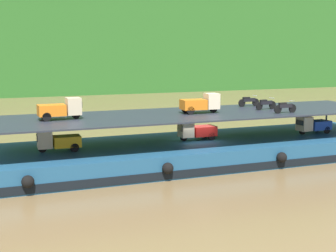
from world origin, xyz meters
TOP-DOWN VIEW (x-y plane):
  - ground_plane at (0.00, 0.00)m, footprint 400.00×400.00m
  - cargo_barge at (0.00, -0.03)m, footprint 30.68×8.96m
  - cargo_rack at (0.00, 0.00)m, footprint 29.08×7.60m
  - mini_truck_lower_stern at (-9.92, -0.06)m, footprint 2.77×1.26m
  - mini_truck_lower_aft at (0.02, 0.33)m, footprint 2.75×1.22m
  - mini_truck_lower_mid at (9.62, -0.51)m, footprint 2.79×1.29m
  - mini_truck_upper_stern at (-9.63, 0.31)m, footprint 2.76×1.23m
  - mini_truck_upper_mid at (0.16, -0.06)m, footprint 2.80×1.30m
  - motorcycle_upper_port at (5.72, -2.28)m, footprint 1.90×0.55m
  - motorcycle_upper_centre at (5.59, -0.00)m, footprint 1.89×0.55m
  - motorcycle_upper_stbd at (5.49, 2.28)m, footprint 1.90×0.55m

SIDE VIEW (x-z plane):
  - ground_plane at x=0.00m, z-range 0.00..0.00m
  - cargo_barge at x=0.00m, z-range 0.00..1.50m
  - mini_truck_lower_stern at x=-9.92m, z-range 1.50..2.88m
  - mini_truck_lower_aft at x=0.02m, z-range 1.50..2.88m
  - mini_truck_lower_mid at x=9.62m, z-range 1.50..2.88m
  - cargo_rack at x=0.00m, z-range 2.44..4.44m
  - motorcycle_upper_port at x=5.72m, z-range 3.50..4.37m
  - motorcycle_upper_centre at x=5.59m, z-range 3.50..4.37m
  - motorcycle_upper_stbd at x=5.49m, z-range 3.50..4.37m
  - mini_truck_upper_stern at x=-9.63m, z-range 3.50..4.88m
  - mini_truck_upper_mid at x=0.16m, z-range 3.50..4.88m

